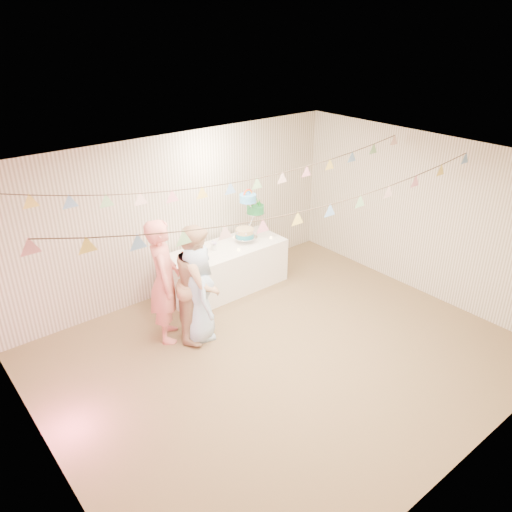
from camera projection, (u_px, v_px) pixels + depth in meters
floor at (282, 356)px, 6.78m from camera, size 6.00×6.00×0.00m
ceiling at (287, 170)px, 5.64m from camera, size 6.00×6.00×0.00m
back_wall at (179, 215)px, 7.95m from camera, size 6.00×6.00×0.00m
front_wall at (471, 372)px, 4.47m from camera, size 6.00×6.00×0.00m
left_wall at (38, 369)px, 4.51m from camera, size 5.00×5.00×0.00m
right_wall at (424, 216)px, 7.91m from camera, size 5.00×5.00×0.00m
table at (226, 268)px, 8.28m from camera, size 2.03×0.81×0.76m
cake_stand at (250, 216)px, 8.29m from camera, size 0.74×0.44×0.83m
cake_bottom at (245, 237)px, 8.30m from camera, size 0.31×0.31×0.15m
cake_middle at (255, 215)px, 8.48m from camera, size 0.27×0.27×0.22m
cake_top_tier at (248, 205)px, 8.14m from camera, size 0.25×0.25×0.19m
platter at (197, 259)px, 7.75m from camera, size 0.35×0.35×0.02m
posy at (214, 246)px, 8.01m from camera, size 0.13×0.13×0.15m
person_adult_a at (164, 281)px, 6.81m from camera, size 0.70×0.79×1.81m
person_adult_b at (198, 282)px, 6.90m from camera, size 1.03×1.03×1.69m
person_child at (198, 293)px, 6.88m from camera, size 0.64×0.80×1.43m
bunting_back at (230, 170)px, 6.52m from camera, size 5.60×1.10×0.40m
bunting_front at (298, 198)px, 5.62m from camera, size 5.60×0.90×0.36m
tealight_0 at (189, 264)px, 7.55m from camera, size 0.04×0.04×0.03m
tealight_1 at (201, 249)px, 8.04m from camera, size 0.04×0.04×0.03m
tealight_2 at (239, 250)px, 8.01m from camera, size 0.04×0.04×0.03m
tealight_3 at (235, 237)px, 8.46m from camera, size 0.04×0.04×0.03m
tealight_4 at (271, 237)px, 8.45m from camera, size 0.04×0.04×0.03m
tealight_5 at (262, 230)px, 8.73m from camera, size 0.04×0.04×0.03m
tealight_6 at (180, 257)px, 7.77m from camera, size 0.04×0.04×0.03m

